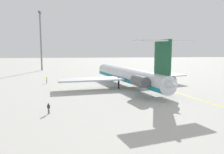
{
  "coord_description": "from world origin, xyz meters",
  "views": [
    {
      "loc": [
        -56.74,
        15.19,
        9.87
      ],
      "look_at": [
        -1.38,
        8.99,
        2.71
      ],
      "focal_mm": 35.71,
      "sensor_mm": 36.0,
      "label": 1
    }
  ],
  "objects_px": {
    "ground_crew_near_nose": "(141,73)",
    "ground_crew_starboard": "(150,73)",
    "main_jetliner": "(130,76)",
    "ground_crew_portside": "(49,107)",
    "safety_cone_nose": "(66,79)",
    "light_mast": "(41,39)",
    "ground_crew_near_tail": "(47,79)"
  },
  "relations": [
    {
      "from": "main_jetliner",
      "to": "safety_cone_nose",
      "type": "bearing_deg",
      "value": 29.82
    },
    {
      "from": "main_jetliner",
      "to": "safety_cone_nose",
      "type": "height_order",
      "value": "main_jetliner"
    },
    {
      "from": "main_jetliner",
      "to": "ground_crew_starboard",
      "type": "xyz_separation_m",
      "value": [
        21.92,
        -11.52,
        -2.05
      ]
    },
    {
      "from": "main_jetliner",
      "to": "ground_crew_near_tail",
      "type": "bearing_deg",
      "value": 50.02
    },
    {
      "from": "ground_crew_portside",
      "to": "light_mast",
      "type": "bearing_deg",
      "value": -166.85
    },
    {
      "from": "light_mast",
      "to": "main_jetliner",
      "type": "bearing_deg",
      "value": -147.77
    },
    {
      "from": "ground_crew_near_tail",
      "to": "light_mast",
      "type": "bearing_deg",
      "value": -109.23
    },
    {
      "from": "ground_crew_near_tail",
      "to": "safety_cone_nose",
      "type": "bearing_deg",
      "value": -154.58
    },
    {
      "from": "ground_crew_near_tail",
      "to": "light_mast",
      "type": "relative_size",
      "value": 0.07
    },
    {
      "from": "ground_crew_portside",
      "to": "ground_crew_starboard",
      "type": "distance_m",
      "value": 50.87
    },
    {
      "from": "ground_crew_portside",
      "to": "ground_crew_near_nose",
      "type": "bearing_deg",
      "value": 152.28
    },
    {
      "from": "ground_crew_near_nose",
      "to": "ground_crew_starboard",
      "type": "xyz_separation_m",
      "value": [
        -3.46,
        -2.32,
        0.04
      ]
    },
    {
      "from": "main_jetliner",
      "to": "ground_crew_near_nose",
      "type": "xyz_separation_m",
      "value": [
        25.38,
        -9.21,
        -2.09
      ]
    },
    {
      "from": "safety_cone_nose",
      "to": "ground_crew_near_tail",
      "type": "bearing_deg",
      "value": 147.49
    },
    {
      "from": "ground_crew_near_nose",
      "to": "ground_crew_starboard",
      "type": "distance_m",
      "value": 4.16
    },
    {
      "from": "main_jetliner",
      "to": "ground_crew_near_tail",
      "type": "relative_size",
      "value": 21.78
    },
    {
      "from": "ground_crew_near_tail",
      "to": "ground_crew_starboard",
      "type": "bearing_deg",
      "value": 167.26
    },
    {
      "from": "main_jetliner",
      "to": "ground_crew_portside",
      "type": "xyz_separation_m",
      "value": [
        -20.6,
        16.4,
        -2.08
      ]
    },
    {
      "from": "ground_crew_portside",
      "to": "safety_cone_nose",
      "type": "bearing_deg",
      "value": -177.07
    },
    {
      "from": "ground_crew_near_nose",
      "to": "safety_cone_nose",
      "type": "distance_m",
      "value": 27.81
    },
    {
      "from": "ground_crew_portside",
      "to": "safety_cone_nose",
      "type": "height_order",
      "value": "ground_crew_portside"
    },
    {
      "from": "ground_crew_near_tail",
      "to": "ground_crew_starboard",
      "type": "height_order",
      "value": "ground_crew_near_tail"
    },
    {
      "from": "ground_crew_starboard",
      "to": "light_mast",
      "type": "height_order",
      "value": "light_mast"
    },
    {
      "from": "main_jetliner",
      "to": "light_mast",
      "type": "xyz_separation_m",
      "value": [
        48.96,
        30.87,
        11.08
      ]
    },
    {
      "from": "ground_crew_portside",
      "to": "light_mast",
      "type": "height_order",
      "value": "light_mast"
    },
    {
      "from": "ground_crew_near_tail",
      "to": "ground_crew_portside",
      "type": "xyz_separation_m",
      "value": [
        -30.76,
        -5.62,
        -0.06
      ]
    },
    {
      "from": "ground_crew_near_tail",
      "to": "ground_crew_starboard",
      "type": "relative_size",
      "value": 1.03
    },
    {
      "from": "ground_crew_portside",
      "to": "ground_crew_starboard",
      "type": "height_order",
      "value": "ground_crew_starboard"
    },
    {
      "from": "ground_crew_portside",
      "to": "safety_cone_nose",
      "type": "relative_size",
      "value": 3.07
    },
    {
      "from": "main_jetliner",
      "to": "ground_crew_starboard",
      "type": "relative_size",
      "value": 22.49
    },
    {
      "from": "main_jetliner",
      "to": "light_mast",
      "type": "relative_size",
      "value": 1.5
    },
    {
      "from": "main_jetliner",
      "to": "ground_crew_starboard",
      "type": "distance_m",
      "value": 24.85
    }
  ]
}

